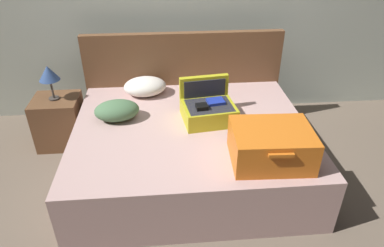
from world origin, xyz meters
TOP-DOWN VIEW (x-y plane):
  - ground_plane at (0.00, 0.00)m, footprint 12.00×12.00m
  - bed at (0.00, 0.40)m, footprint 2.00×1.66m
  - headboard at (0.00, 1.27)m, footprint 2.04×0.08m
  - hard_case_large at (0.54, -0.12)m, footprint 0.59×0.50m
  - hard_case_medium at (0.16, 0.51)m, footprint 0.48×0.44m
  - pillow_near_headboard at (-0.40, 1.04)m, footprint 0.44×0.35m
  - pillow_center_head at (-0.63, 0.57)m, footprint 0.42×0.31m
  - nightstand at (-1.28, 0.98)m, footprint 0.44×0.40m
  - table_lamp at (-1.28, 0.98)m, footprint 0.19×0.19m

SIDE VIEW (x-z plane):
  - ground_plane at x=0.00m, z-range 0.00..0.00m
  - bed at x=0.00m, z-range 0.00..0.49m
  - nightstand at x=-1.28m, z-range 0.00..0.51m
  - headboard at x=0.00m, z-range 0.00..1.04m
  - pillow_center_head at x=-0.63m, z-range 0.49..0.66m
  - pillow_near_headboard at x=-0.40m, z-range 0.49..0.67m
  - hard_case_medium at x=0.16m, z-range 0.42..0.76m
  - hard_case_large at x=0.54m, z-range 0.49..0.75m
  - table_lamp at x=-1.28m, z-range 0.60..0.94m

